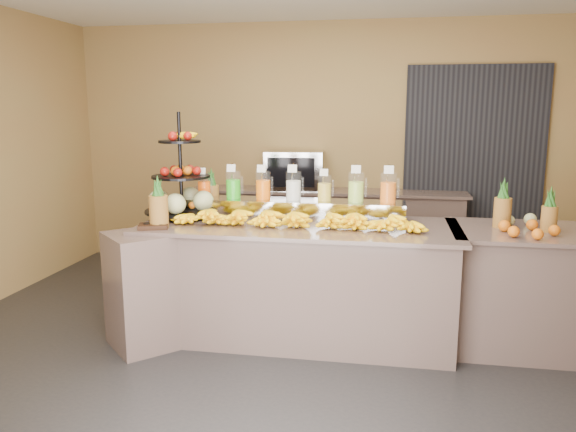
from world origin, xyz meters
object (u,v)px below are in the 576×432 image
(banana_heap, at_px, (297,217))
(oven_warmer, at_px, (294,170))
(fruit_stand, at_px, (186,191))
(right_fruit_pile, at_px, (525,222))
(condiment_caddy, at_px, (154,226))
(pitcher_tray, at_px, (293,209))

(banana_heap, height_order, oven_warmer, oven_warmer)
(fruit_stand, relative_size, right_fruit_pile, 2.02)
(condiment_caddy, bearing_deg, banana_heap, 14.02)
(oven_warmer, bearing_deg, condiment_caddy, -111.64)
(pitcher_tray, relative_size, fruit_stand, 2.11)
(banana_heap, relative_size, fruit_stand, 2.29)
(fruit_stand, bearing_deg, oven_warmer, 52.12)
(fruit_stand, distance_m, condiment_caddy, 0.55)
(pitcher_tray, xyz_separation_m, condiment_caddy, (-0.98, -0.62, -0.06))
(condiment_caddy, distance_m, right_fruit_pile, 2.80)
(pitcher_tray, xyz_separation_m, oven_warmer, (-0.27, 1.67, 0.14))
(banana_heap, height_order, condiment_caddy, banana_heap)
(condiment_caddy, bearing_deg, fruit_stand, 80.36)
(condiment_caddy, distance_m, oven_warmer, 2.41)
(pitcher_tray, height_order, condiment_caddy, pitcher_tray)
(condiment_caddy, xyz_separation_m, right_fruit_pile, (2.77, 0.37, 0.06))
(banana_heap, height_order, fruit_stand, fruit_stand)
(pitcher_tray, xyz_separation_m, right_fruit_pile, (1.79, -0.25, -0.00))
(right_fruit_pile, xyz_separation_m, oven_warmer, (-2.06, 1.92, 0.14))
(pitcher_tray, distance_m, banana_heap, 0.37)
(pitcher_tray, height_order, fruit_stand, fruit_stand)
(pitcher_tray, relative_size, condiment_caddy, 8.32)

